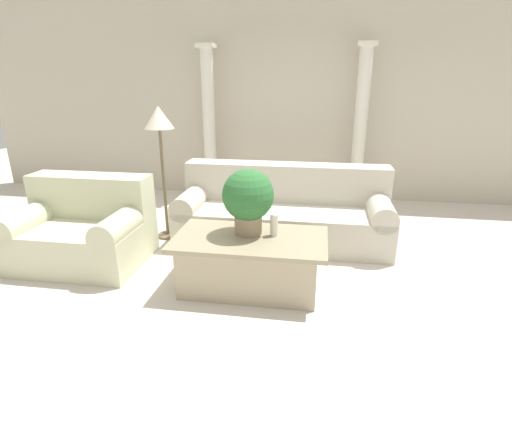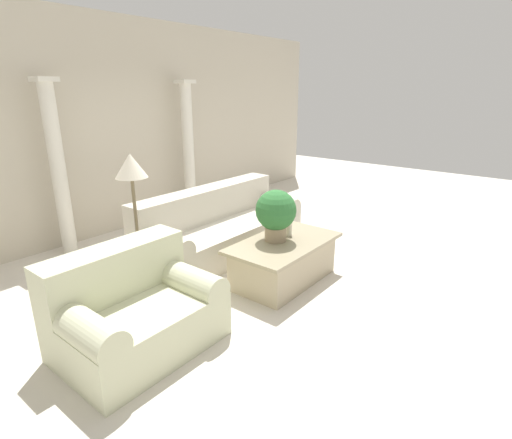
% 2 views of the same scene
% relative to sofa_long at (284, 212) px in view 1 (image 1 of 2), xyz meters
% --- Properties ---
extents(ground_plane, '(16.00, 16.00, 0.00)m').
position_rel_sofa_long_xyz_m(ground_plane, '(-0.18, -0.73, -0.34)').
color(ground_plane, silver).
extents(wall_back, '(10.00, 0.06, 3.20)m').
position_rel_sofa_long_xyz_m(wall_back, '(-0.18, 1.93, 1.26)').
color(wall_back, beige).
rests_on(wall_back, ground_plane).
extents(sofa_long, '(2.44, 0.94, 0.87)m').
position_rel_sofa_long_xyz_m(sofa_long, '(0.00, 0.00, 0.00)').
color(sofa_long, beige).
rests_on(sofa_long, ground_plane).
extents(loveseat, '(1.30, 0.94, 0.87)m').
position_rel_sofa_long_xyz_m(loveseat, '(-2.02, -0.91, 0.01)').
color(loveseat, beige).
rests_on(loveseat, ground_plane).
extents(coffee_table, '(1.37, 0.78, 0.50)m').
position_rel_sofa_long_xyz_m(coffee_table, '(-0.19, -1.21, -0.09)').
color(coffee_table, tan).
rests_on(coffee_table, ground_plane).
extents(potted_plant, '(0.47, 0.47, 0.60)m').
position_rel_sofa_long_xyz_m(potted_plant, '(-0.22, -1.11, 0.49)').
color(potted_plant, '#937F60').
rests_on(potted_plant, coffee_table).
extents(pillar_candle, '(0.07, 0.07, 0.20)m').
position_rel_sofa_long_xyz_m(pillar_candle, '(0.02, -1.13, 0.25)').
color(pillar_candle, silver).
rests_on(pillar_candle, coffee_table).
extents(floor_lamp, '(0.33, 0.33, 1.55)m').
position_rel_sofa_long_xyz_m(floor_lamp, '(-1.40, -0.15, 0.95)').
color(floor_lamp, brown).
rests_on(floor_lamp, ground_plane).
extents(column_left, '(0.26, 0.26, 2.30)m').
position_rel_sofa_long_xyz_m(column_left, '(-1.32, 1.61, 0.84)').
color(column_left, silver).
rests_on(column_left, ground_plane).
extents(column_right, '(0.26, 0.26, 2.30)m').
position_rel_sofa_long_xyz_m(column_right, '(0.94, 1.61, 0.84)').
color(column_right, silver).
rests_on(column_right, ground_plane).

